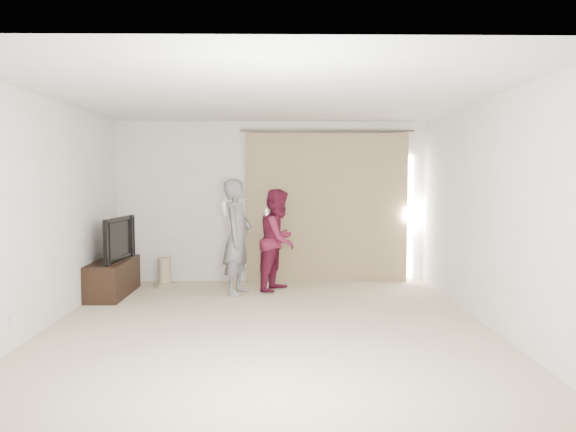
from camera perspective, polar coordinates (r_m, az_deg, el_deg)
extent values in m
plane|color=#C7B895|center=(6.58, -2.05, -11.02)|extent=(5.50, 5.50, 0.00)
cube|color=silver|center=(9.11, -1.72, 1.45)|extent=(5.00, 0.04, 2.60)
cube|color=silver|center=(6.89, -23.35, 0.31)|extent=(0.04, 5.50, 2.60)
cube|color=silver|center=(7.26, -22.02, -0.28)|extent=(0.02, 0.08, 0.12)
cube|color=silver|center=(6.21, -26.17, -9.49)|extent=(0.02, 0.08, 0.12)
cube|color=silver|center=(6.42, -2.11, 12.02)|extent=(5.00, 5.50, 0.01)
cube|color=tan|center=(9.08, 3.97, 0.81)|extent=(2.60, 0.10, 2.40)
cylinder|color=brown|center=(9.10, 4.00, 8.63)|extent=(2.80, 0.03, 0.03)
cube|color=white|center=(9.34, 12.28, -0.11)|extent=(0.08, 0.04, 2.00)
cube|color=black|center=(8.51, -17.34, -6.01)|extent=(0.45, 1.31, 0.50)
imported|color=black|center=(8.43, -17.42, -2.22)|extent=(0.24, 1.10, 0.63)
cylinder|color=tan|center=(8.99, -12.42, -6.84)|extent=(0.34, 0.34, 0.06)
cylinder|color=tan|center=(8.95, -12.44, -5.42)|extent=(0.19, 0.19, 0.39)
imported|color=slate|center=(8.19, -5.16, -2.11)|extent=(0.53, 0.68, 1.67)
cube|color=silver|center=(8.07, -6.51, 0.97)|extent=(0.04, 0.04, 0.14)
cube|color=silver|center=(8.29, -6.35, 0.28)|extent=(0.05, 0.05, 0.09)
imported|color=maroon|center=(8.41, -0.95, -2.44)|extent=(0.83, 0.91, 1.52)
cube|color=silver|center=(8.27, -2.20, 0.28)|extent=(0.04, 0.04, 0.14)
cube|color=silver|center=(8.50, -2.17, -0.31)|extent=(0.05, 0.05, 0.09)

